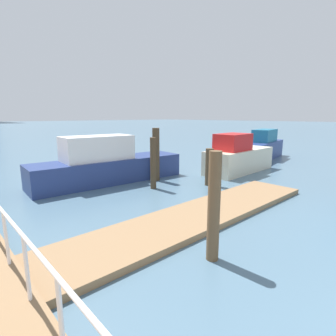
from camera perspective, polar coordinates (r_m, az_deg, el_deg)
ground_plane at (r=18.81m, az=-29.39°, el=0.07°), size 300.00×300.00×0.00m
floating_dock at (r=8.34m, az=5.66°, el=-10.49°), size 10.57×2.00×0.18m
boardwalk_railing at (r=5.19m, az=-30.32°, el=-12.48°), size 0.06×22.84×1.08m
dock_piling_0 at (r=16.47m, az=13.04°, el=2.51°), size 0.27×0.27×1.51m
dock_piling_1 at (r=12.99m, az=-2.60°, el=2.91°), size 0.35×0.35×2.58m
dock_piling_2 at (r=11.53m, az=-3.22°, el=1.01°), size 0.26×0.26×2.25m
dock_piling_3 at (r=12.27m, az=8.85°, el=0.20°), size 0.36×0.36×1.70m
dock_piling_5 at (r=5.86m, az=9.84°, el=-8.30°), size 0.27×0.27×2.45m
moored_boat_1 at (r=15.51m, az=14.85°, el=2.26°), size 4.90×1.86×2.21m
moored_boat_2 at (r=20.81m, az=19.74°, el=4.18°), size 6.04×2.62×2.17m
moored_boat_3 at (r=13.03m, az=-13.09°, el=0.70°), size 7.44×2.35×2.25m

